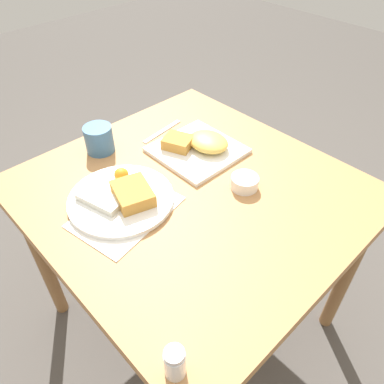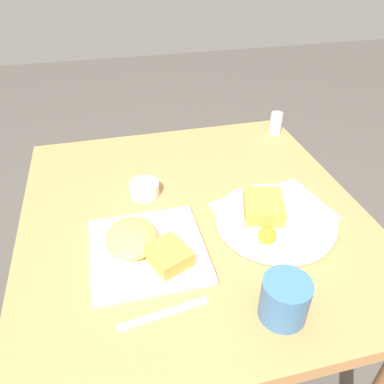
# 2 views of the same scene
# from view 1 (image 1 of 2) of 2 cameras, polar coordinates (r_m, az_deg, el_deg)

# --- Properties ---
(ground_plane) EXTENTS (8.00, 8.00, 0.00)m
(ground_plane) POSITION_cam_1_polar(r_m,az_deg,el_deg) (1.70, 0.00, -18.13)
(ground_plane) COLOR #4C4742
(dining_table) EXTENTS (0.95, 0.90, 0.73)m
(dining_table) POSITION_cam_1_polar(r_m,az_deg,el_deg) (1.19, 0.00, -2.45)
(dining_table) COLOR #B27A47
(dining_table) RESTS_ON ground_plane
(menu_card) EXTENTS (0.26, 0.32, 0.00)m
(menu_card) POSITION_cam_1_polar(r_m,az_deg,el_deg) (1.07, -9.99, -2.98)
(menu_card) COLOR silver
(menu_card) RESTS_ON dining_table
(plate_square_near) EXTENTS (0.26, 0.26, 0.06)m
(plate_square_near) POSITION_cam_1_polar(r_m,az_deg,el_deg) (1.27, 1.05, 7.04)
(plate_square_near) COLOR white
(plate_square_near) RESTS_ON dining_table
(plate_oval_far) EXTENTS (0.31, 0.31, 0.05)m
(plate_oval_far) POSITION_cam_1_polar(r_m,az_deg,el_deg) (1.10, -10.60, -0.72)
(plate_oval_far) COLOR white
(plate_oval_far) RESTS_ON menu_card
(sauce_ramekin) EXTENTS (0.08, 0.08, 0.04)m
(sauce_ramekin) POSITION_cam_1_polar(r_m,az_deg,el_deg) (1.13, 8.02, 1.52)
(sauce_ramekin) COLOR white
(sauce_ramekin) RESTS_ON dining_table
(salt_shaker) EXTENTS (0.04, 0.04, 0.08)m
(salt_shaker) POSITION_cam_1_polar(r_m,az_deg,el_deg) (0.78, -2.63, -24.67)
(salt_shaker) COLOR white
(salt_shaker) RESTS_ON dining_table
(butter_knife) EXTENTS (0.04, 0.19, 0.00)m
(butter_knife) POSITION_cam_1_polar(r_m,az_deg,el_deg) (1.39, -4.57, 9.21)
(butter_knife) COLOR silver
(butter_knife) RESTS_ON dining_table
(coffee_mug) EXTENTS (0.09, 0.09, 0.09)m
(coffee_mug) POSITION_cam_1_polar(r_m,az_deg,el_deg) (1.30, -13.98, 7.83)
(coffee_mug) COLOR #386693
(coffee_mug) RESTS_ON dining_table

